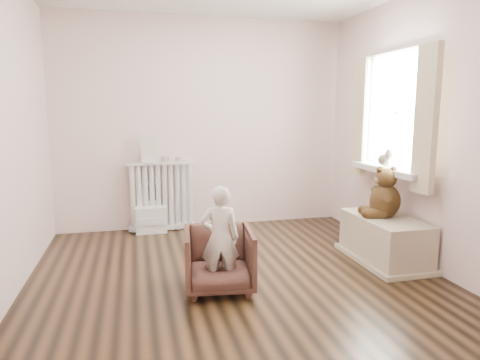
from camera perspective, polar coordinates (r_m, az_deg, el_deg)
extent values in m
cube|color=black|center=(3.93, -0.57, -12.74)|extent=(3.60, 3.60, 0.01)
cube|color=white|center=(5.41, -5.01, 7.43)|extent=(3.60, 0.02, 2.60)
cube|color=white|center=(1.94, 11.71, 3.95)|extent=(3.60, 0.02, 2.60)
cube|color=white|center=(3.68, -29.21, 5.42)|extent=(0.02, 3.60, 2.60)
cube|color=white|center=(4.42, 22.92, 6.32)|extent=(0.02, 3.60, 2.60)
cube|color=white|center=(4.64, 20.41, 8.44)|extent=(0.03, 0.90, 1.10)
cube|color=silver|center=(4.63, 19.08, 1.29)|extent=(0.22, 1.10, 0.06)
cube|color=beige|center=(4.11, 23.56, 7.37)|extent=(0.06, 0.26, 1.30)
cube|color=beige|center=(5.06, 15.69, 8.02)|extent=(0.06, 0.26, 1.30)
cube|color=silver|center=(5.34, -10.39, -2.55)|extent=(0.81, 0.15, 0.86)
cube|color=beige|center=(5.24, -12.01, 4.09)|extent=(0.19, 0.02, 0.32)
cylinder|color=#A59E8C|center=(5.27, -9.95, 2.77)|extent=(0.10, 0.10, 0.06)
cylinder|color=#A59E8C|center=(5.28, -8.20, 2.75)|extent=(0.08, 0.08, 0.04)
cube|color=silver|center=(5.33, -11.82, -3.89)|extent=(0.37, 0.26, 0.58)
imported|color=#502F25|center=(3.58, -2.82, -10.53)|extent=(0.62, 0.63, 0.52)
imported|color=white|center=(3.47, -2.69, -7.79)|extent=(0.34, 0.24, 0.87)
cube|color=#C2B699|center=(4.48, 18.71, -7.71)|extent=(0.49, 0.93, 0.44)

